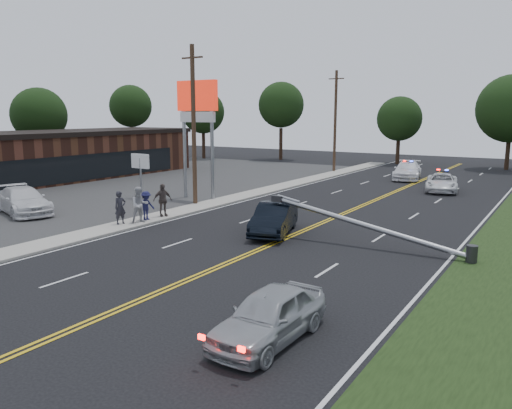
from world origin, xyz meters
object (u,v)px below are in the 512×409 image
Objects in this scene: crashed_sedan at (274,219)px; bystander_b at (140,205)px; fallen_streetlight at (376,228)px; parked_car at (23,201)px; utility_pole_far at (335,121)px; pylon_sign at (197,111)px; emergency_b at (407,171)px; utility_pole_mid at (194,125)px; bystander_c at (146,206)px; bystander_d at (163,200)px; waiting_sedan at (269,315)px; small_sign at (140,165)px; bystander_a at (120,208)px; emergency_a at (442,183)px.

bystander_b reaches higher than crashed_sedan.
fallen_streetlight is 20.45m from parked_car.
utility_pole_far is 28.36m from bystander_b.
emergency_b is at bearing 63.31° from pylon_sign.
parked_car is 8.10m from bystander_b.
pylon_sign is 20.06m from utility_pole_far.
utility_pole_mid reaches higher than pylon_sign.
pylon_sign is 9.29m from bystander_c.
waiting_sedan is at bearing -102.56° from bystander_d.
bystander_d reaches higher than parked_car.
utility_pole_mid is 10.13m from crashed_sedan.
waiting_sedan is at bearing -90.87° from emergency_b.
crashed_sedan is 1.14× the size of waiting_sedan.
small_sign is 13.73m from crashed_sedan.
crashed_sedan is 2.64× the size of bystander_a.
utility_pole_far reaches higher than emergency_b.
parked_car is at bearing 163.75° from waiting_sedan.
bystander_b is (-12.89, 8.15, 0.39)m from waiting_sedan.
emergency_b is (7.88, -1.74, -4.29)m from utility_pole_far.
bystander_c is at bearing -173.47° from fallen_streetlight.
bystander_c is (0.42, 1.46, -0.08)m from bystander_a.
bystander_d is at bearing 143.68° from waiting_sedan.
bystander_d is (-0.11, 1.87, -0.03)m from bystander_b.
utility_pole_mid reaches higher than bystander_c.
emergency_b is 28.09m from bystander_a.
bystander_c is at bearing 173.10° from crashed_sedan.
waiting_sedan is at bearing -36.94° from small_sign.
pylon_sign is at bearing 157.78° from fallen_streetlight.
fallen_streetlight is 4.92× the size of bystander_b.
waiting_sedan is 21.84m from parked_car.
emergency_a is 24.29m from bystander_a.
bystander_c is at bearing -1.52° from bystander_a.
parked_car is (-20.83, 6.58, 0.09)m from waiting_sedan.
bystander_c is 0.85× the size of bystander_d.
emergency_a is (-1.99, 28.73, -0.01)m from waiting_sedan.
emergency_b is (-4.22, 5.73, 0.12)m from emergency_a.
bystander_b reaches higher than emergency_b.
parked_car reaches higher than emergency_a.
emergency_a is at bearing -5.43° from bystander_d.
crashed_sedan is 15.41m from parked_car.
bystander_d is (-13.00, 10.01, 0.36)m from waiting_sedan.
fallen_streetlight is at bearing -97.48° from emergency_a.
utility_pole_far reaches higher than crashed_sedan.
bystander_c is at bearing 42.99° from bystander_b.
small_sign reaches higher than fallen_streetlight.
pylon_sign is 1.66× the size of emergency_a.
parked_car is 3.09× the size of bystander_a.
utility_pole_mid is 6.92m from bystander_c.
pylon_sign is at bearing 46.10° from bystander_d.
utility_pole_mid is 5.42× the size of bystander_d.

